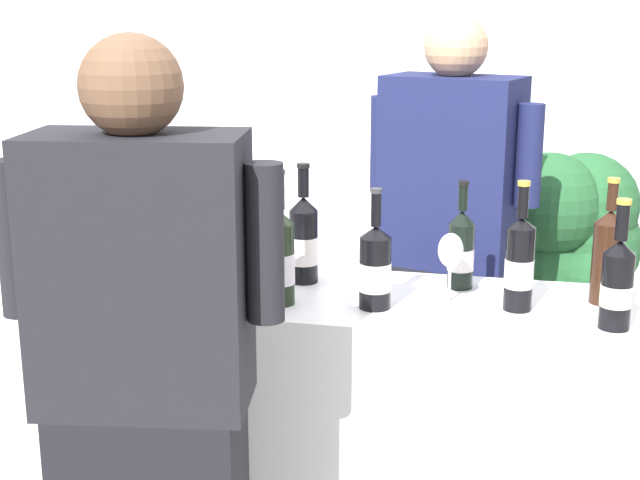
# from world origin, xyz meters

# --- Properties ---
(wall_back) EXTENTS (8.00, 0.10, 2.80)m
(wall_back) POSITION_xyz_m (0.00, 2.60, 1.40)
(wall_back) COLOR white
(wall_back) RESTS_ON ground_plane
(counter) EXTENTS (2.24, 0.50, 0.99)m
(counter) POSITION_xyz_m (0.00, 0.00, 0.50)
(counter) COLOR white
(counter) RESTS_ON ground_plane
(wine_bottle_0) EXTENTS (0.08, 0.08, 0.32)m
(wine_bottle_0) POSITION_xyz_m (0.10, -0.09, 1.10)
(wine_bottle_0) COLOR black
(wine_bottle_0) RESTS_ON counter
(wine_bottle_1) EXTENTS (0.08, 0.08, 0.34)m
(wine_bottle_1) POSITION_xyz_m (-0.13, 0.09, 1.12)
(wine_bottle_1) COLOR black
(wine_bottle_1) RESTS_ON counter
(wine_bottle_2) EXTENTS (0.08, 0.08, 0.36)m
(wine_bottle_2) POSITION_xyz_m (-0.15, -0.11, 1.12)
(wine_bottle_2) COLOR black
(wine_bottle_2) RESTS_ON counter
(wine_bottle_3) EXTENTS (0.07, 0.07, 0.34)m
(wine_bottle_3) POSITION_xyz_m (0.47, -0.02, 1.12)
(wine_bottle_3) COLOR black
(wine_bottle_3) RESTS_ON counter
(wine_bottle_4) EXTENTS (0.08, 0.08, 0.34)m
(wine_bottle_4) POSITION_xyz_m (0.69, 0.08, 1.13)
(wine_bottle_4) COLOR black
(wine_bottle_4) RESTS_ON counter
(wine_bottle_5) EXTENTS (0.07, 0.07, 0.30)m
(wine_bottle_5) POSITION_xyz_m (0.31, 0.13, 1.10)
(wine_bottle_5) COLOR black
(wine_bottle_5) RESTS_ON counter
(wine_bottle_7) EXTENTS (0.08, 0.08, 0.32)m
(wine_bottle_7) POSITION_xyz_m (-0.49, 0.14, 1.11)
(wine_bottle_7) COLOR black
(wine_bottle_7) RESTS_ON counter
(wine_bottle_8) EXTENTS (0.08, 0.08, 0.32)m
(wine_bottle_8) POSITION_xyz_m (0.70, -0.11, 1.11)
(wine_bottle_8) COLOR black
(wine_bottle_8) RESTS_ON counter
(wine_glass) EXTENTS (0.07, 0.07, 0.19)m
(wine_glass) POSITION_xyz_m (0.29, -0.01, 1.13)
(wine_glass) COLOR silver
(wine_glass) RESTS_ON counter
(ice_bucket) EXTENTS (0.20, 0.20, 0.23)m
(ice_bucket) POSITION_xyz_m (-0.43, -0.11, 1.11)
(ice_bucket) COLOR silver
(ice_bucket) RESTS_ON counter
(person_server) EXTENTS (0.57, 0.35, 1.74)m
(person_server) POSITION_xyz_m (0.24, 0.59, 0.85)
(person_server) COLOR black
(person_server) RESTS_ON ground_plane
(person_guest) EXTENTS (0.60, 0.30, 1.71)m
(person_guest) POSITION_xyz_m (-0.31, -0.62, 0.83)
(person_guest) COLOR black
(person_guest) RESTS_ON ground_plane
(potted_shrub) EXTENTS (0.59, 0.52, 1.25)m
(potted_shrub) POSITION_xyz_m (0.63, 1.05, 0.85)
(potted_shrub) COLOR brown
(potted_shrub) RESTS_ON ground_plane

